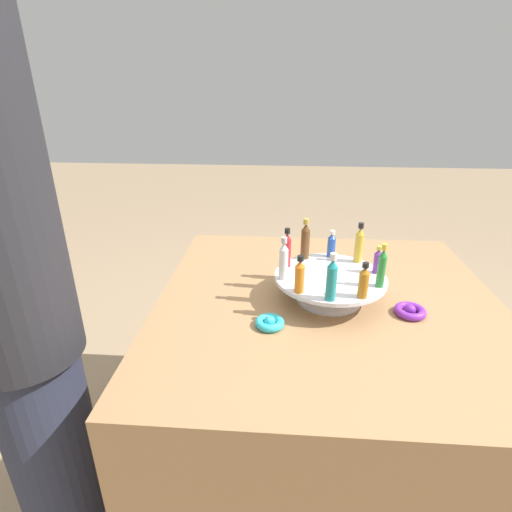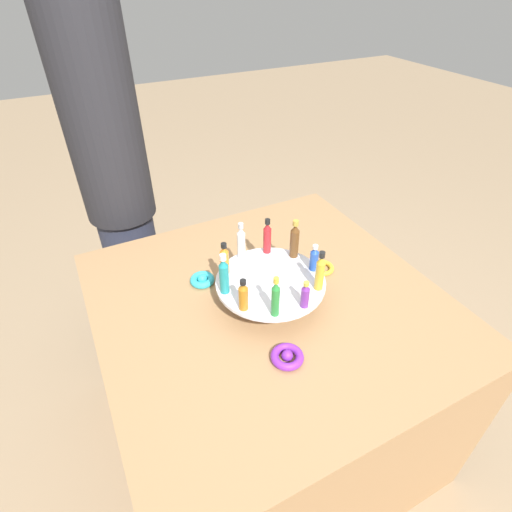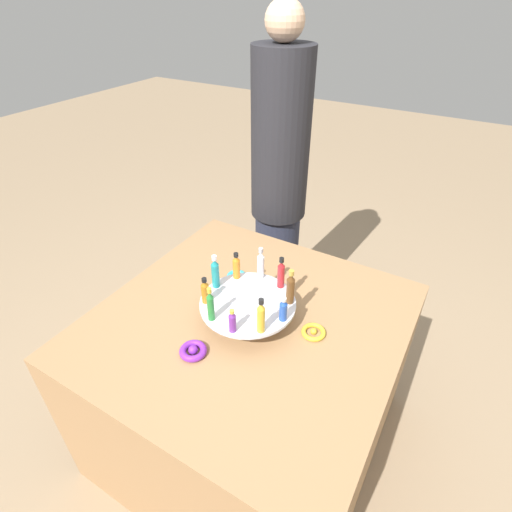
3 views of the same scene
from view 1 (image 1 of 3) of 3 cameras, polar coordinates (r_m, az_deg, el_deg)
The scene contains 17 objects.
ground_plane at distance 1.78m, azimuth 8.35°, elevation -27.31°, with size 12.00×12.00×0.00m, color #997F60.
party_table at distance 1.51m, azimuth 9.22°, elevation -18.40°, with size 1.08×1.08×0.74m.
display_stand at distance 1.27m, azimuth 10.46°, elevation -3.91°, with size 0.34×0.34×0.08m.
bottle_brown at distance 1.34m, azimuth 7.06°, elevation 2.24°, with size 0.03×0.03×0.14m.
bottle_red at distance 1.28m, azimuth 4.42°, elevation 1.00°, with size 0.03×0.03×0.13m.
bottle_clear at distance 1.19m, azimuth 3.96°, elevation -0.58°, with size 0.03×0.03×0.13m.
bottle_orange at distance 1.13m, azimuth 6.26°, elevation -2.80°, with size 0.03×0.03×0.11m.
bottle_teal at distance 1.09m, azimuth 10.75°, elevation -3.22°, with size 0.03×0.03×0.14m.
bottle_amber at distance 1.13m, azimuth 15.13°, elevation -3.56°, with size 0.03×0.03×0.10m.
bottle_green at distance 1.20m, azimuth 17.52°, elevation -1.54°, with size 0.02×0.02×0.13m.
bottle_purple at distance 1.29m, azimuth 16.99°, elevation -0.63°, with size 0.02×0.02×0.09m.
bottle_gold at distance 1.35m, azimuth 14.51°, elevation 1.63°, with size 0.03×0.03×0.14m.
bottle_blue at distance 1.37m, azimuth 10.73°, elevation 1.59°, with size 0.03×0.03×0.09m.
ribbon_bow_teal at distance 1.14m, azimuth 1.98°, elevation -9.46°, with size 0.08×0.08×0.03m.
ribbon_bow_purple at distance 1.28m, azimuth 21.15°, elevation -7.32°, with size 0.09×0.09×0.03m.
ribbon_bow_gold at distance 1.50m, azimuth 7.45°, elevation -1.25°, with size 0.09×0.09×0.02m.
person_figure at distance 1.17m, azimuth -31.30°, elevation -6.05°, with size 0.29×0.29×1.71m.
Camera 1 is at (-1.12, 0.15, 1.38)m, focal length 28.00 mm.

